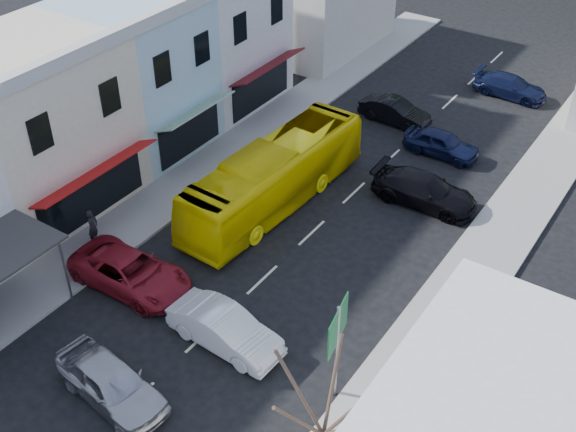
# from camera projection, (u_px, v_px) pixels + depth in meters

# --- Properties ---
(ground) EXTENTS (120.00, 120.00, 0.00)m
(ground) POSITION_uv_depth(u_px,v_px,m) (204.00, 335.00, 28.48)
(ground) COLOR black
(ground) RESTS_ON ground
(sidewalk_left) EXTENTS (3.00, 52.00, 0.15)m
(sidewalk_left) POSITION_uv_depth(u_px,v_px,m) (213.00, 165.00, 38.50)
(sidewalk_left) COLOR gray
(sidewalk_left) RESTS_ON ground
(sidewalk_right) EXTENTS (3.00, 52.00, 0.15)m
(sidewalk_right) POSITION_uv_depth(u_px,v_px,m) (480.00, 266.00, 31.77)
(sidewalk_right) COLOR gray
(sidewalk_right) RESTS_ON ground
(shopfront_row) EXTENTS (8.25, 30.00, 8.00)m
(shopfront_row) POSITION_uv_depth(u_px,v_px,m) (63.00, 112.00, 35.07)
(shopfront_row) COLOR silver
(shopfront_row) RESTS_ON ground
(distant_block_left) EXTENTS (8.00, 10.00, 6.00)m
(distant_block_left) POSITION_uv_depth(u_px,v_px,m) (313.00, 2.00, 50.18)
(distant_block_left) COLOR #B7B2A8
(distant_block_left) RESTS_ON ground
(bus) EXTENTS (3.04, 11.70, 3.10)m
(bus) POSITION_uv_depth(u_px,v_px,m) (274.00, 177.00, 34.85)
(bus) COLOR yellow
(bus) RESTS_ON ground
(car_silver) EXTENTS (4.60, 2.37, 1.40)m
(car_silver) POSITION_uv_depth(u_px,v_px,m) (111.00, 384.00, 25.58)
(car_silver) COLOR #B0B0B5
(car_silver) RESTS_ON ground
(car_white) EXTENTS (4.48, 2.00, 1.40)m
(car_white) POSITION_uv_depth(u_px,v_px,m) (225.00, 331.00, 27.71)
(car_white) COLOR silver
(car_white) RESTS_ON ground
(car_red) EXTENTS (4.64, 2.00, 1.40)m
(car_red) POSITION_uv_depth(u_px,v_px,m) (131.00, 273.00, 30.44)
(car_red) COLOR maroon
(car_red) RESTS_ON ground
(car_black_near) EXTENTS (4.56, 1.99, 1.40)m
(car_black_near) POSITION_uv_depth(u_px,v_px,m) (424.00, 191.00, 35.38)
(car_black_near) COLOR black
(car_black_near) RESTS_ON ground
(car_navy_mid) EXTENTS (4.40, 1.81, 1.40)m
(car_navy_mid) POSITION_uv_depth(u_px,v_px,m) (442.00, 143.00, 39.11)
(car_navy_mid) COLOR black
(car_navy_mid) RESTS_ON ground
(car_black_far) EXTENTS (4.49, 2.03, 1.40)m
(car_black_far) POSITION_uv_depth(u_px,v_px,m) (395.00, 111.00, 42.08)
(car_black_far) COLOR black
(car_black_far) RESTS_ON ground
(car_navy_far) EXTENTS (4.54, 1.94, 1.40)m
(car_navy_far) POSITION_uv_depth(u_px,v_px,m) (510.00, 86.00, 44.79)
(car_navy_far) COLOR black
(car_navy_far) RESTS_ON ground
(pedestrian_left) EXTENTS (0.59, 0.70, 1.70)m
(pedestrian_left) POSITION_uv_depth(u_px,v_px,m) (93.00, 228.00, 32.52)
(pedestrian_left) COLOR black
(pedestrian_left) RESTS_ON sidewalk_left
(direction_sign) EXTENTS (0.98, 2.03, 4.31)m
(direction_sign) POSITION_uv_depth(u_px,v_px,m) (336.00, 353.00, 24.83)
(direction_sign) COLOR #0A5123
(direction_sign) RESTS_ON ground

